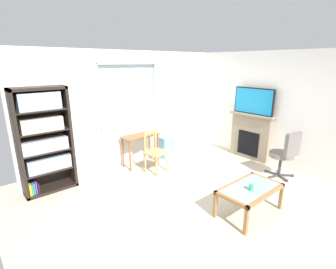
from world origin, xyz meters
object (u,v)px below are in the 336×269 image
(sippy_cup, at_px, (251,187))
(plastic_drawer_unit, at_px, (165,146))
(wooden_chair, at_px, (155,151))
(office_chair, at_px, (285,152))
(tv, at_px, (254,101))
(bookshelf, at_px, (43,137))
(desk_under_window, at_px, (141,141))
(fireplace, at_px, (251,136))
(coffee_table, at_px, (250,191))

(sippy_cup, bearing_deg, plastic_drawer_unit, 77.09)
(wooden_chair, bearing_deg, office_chair, -47.14)
(tv, bearing_deg, bookshelf, 160.67)
(desk_under_window, height_order, fireplace, fireplace)
(office_chair, bearing_deg, fireplace, 66.53)
(desk_under_window, relative_size, coffee_table, 0.83)
(fireplace, xyz_separation_m, coffee_table, (-2.13, -1.34, -0.18))
(tv, xyz_separation_m, coffee_table, (-2.11, -1.34, -1.05))
(coffee_table, bearing_deg, fireplace, 32.16)
(desk_under_window, bearing_deg, tv, -31.29)
(bookshelf, bearing_deg, coffee_table, -52.60)
(plastic_drawer_unit, distance_m, coffee_table, 2.85)
(office_chair, relative_size, sippy_cup, 11.11)
(wooden_chair, height_order, plastic_drawer_unit, wooden_chair)
(desk_under_window, distance_m, sippy_cup, 2.79)
(desk_under_window, relative_size, tv, 0.88)
(coffee_table, bearing_deg, plastic_drawer_unit, 78.20)
(tv, bearing_deg, wooden_chair, 158.89)
(plastic_drawer_unit, distance_m, tv, 2.40)
(tv, xyz_separation_m, sippy_cup, (-2.18, -1.39, -0.94))
(bookshelf, bearing_deg, wooden_chair, -17.25)
(desk_under_window, distance_m, office_chair, 3.09)
(plastic_drawer_unit, distance_m, office_chair, 2.77)
(desk_under_window, height_order, wooden_chair, wooden_chair)
(office_chair, bearing_deg, tv, 67.34)
(coffee_table, bearing_deg, desk_under_window, 93.84)
(fireplace, xyz_separation_m, office_chair, (-0.47, -1.09, -0.01))
(wooden_chair, relative_size, tv, 0.90)
(bookshelf, relative_size, tv, 1.92)
(office_chair, height_order, sippy_cup, office_chair)
(wooden_chair, height_order, sippy_cup, wooden_chair)
(wooden_chair, distance_m, fireplace, 2.46)
(bookshelf, height_order, coffee_table, bookshelf)
(wooden_chair, bearing_deg, bookshelf, 162.75)
(plastic_drawer_unit, bearing_deg, sippy_cup, -102.91)
(bookshelf, relative_size, wooden_chair, 2.13)
(desk_under_window, height_order, plastic_drawer_unit, desk_under_window)
(coffee_table, bearing_deg, wooden_chair, 94.35)
(wooden_chair, height_order, fireplace, fireplace)
(desk_under_window, height_order, coffee_table, desk_under_window)
(fireplace, bearing_deg, tv, -180.00)
(plastic_drawer_unit, xyz_separation_m, coffee_table, (-0.58, -2.78, 0.12))
(bookshelf, height_order, plastic_drawer_unit, bookshelf)
(fireplace, bearing_deg, desk_under_window, 148.91)
(bookshelf, xyz_separation_m, office_chair, (3.83, -2.59, -0.47))
(wooden_chair, relative_size, office_chair, 0.90)
(wooden_chair, bearing_deg, coffee_table, -85.65)
(plastic_drawer_unit, height_order, sippy_cup, sippy_cup)
(wooden_chair, distance_m, office_chair, 2.69)
(coffee_table, bearing_deg, bookshelf, 127.40)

